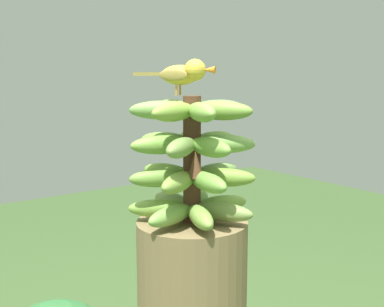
# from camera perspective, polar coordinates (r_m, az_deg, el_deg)

# --- Properties ---
(banana_bunch) EXTENTS (0.29, 0.29, 0.29)m
(banana_bunch) POSITION_cam_1_polar(r_m,az_deg,el_deg) (1.13, 0.00, -0.72)
(banana_bunch) COLOR #4C2D1E
(banana_bunch) RESTS_ON banana_tree
(perched_bird) EXTENTS (0.17, 0.13, 0.08)m
(perched_bird) POSITION_cam_1_polar(r_m,az_deg,el_deg) (1.15, -1.00, 9.06)
(perched_bird) COLOR #C68933
(perched_bird) RESTS_ON banana_bunch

